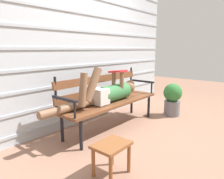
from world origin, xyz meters
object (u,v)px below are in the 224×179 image
Objects in this scene: reclining_person at (108,92)px; footstool at (111,150)px; potted_plant at (172,98)px; park_bench at (109,97)px.

footstool is (-0.86, -0.79, -0.33)m from reclining_person.
potted_plant is at bearing 8.54° from footstool.
potted_plant is at bearing -24.65° from park_bench.
park_bench is at bearing 37.90° from reclining_person.
reclining_person reaches higher than footstool.
potted_plant is at bearing -20.26° from reclining_person.
reclining_person is at bearing 42.33° from footstool.
park_bench is at bearing 155.35° from potted_plant.
park_bench is 1.05× the size of reclining_person.
potted_plant reaches higher than footstool.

